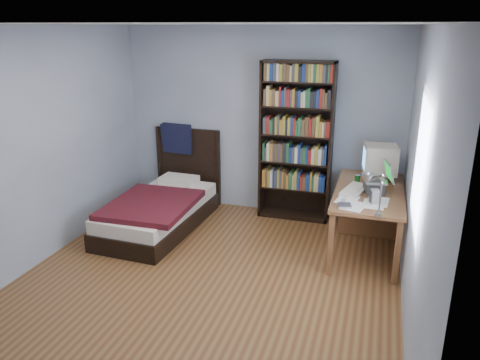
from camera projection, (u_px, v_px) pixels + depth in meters
The scene contains 14 objects.
room at pixel (207, 164), 4.39m from camera, with size 4.20×4.24×2.50m.
desk at pixel (369, 204), 5.71m from camera, with size 0.75×1.51×0.73m.
crt_monitor at pixel (379, 160), 5.53m from camera, with size 0.42×0.39×0.43m.
laptop at pixel (376, 184), 5.13m from camera, with size 0.35×0.34×0.37m.
desk_lamp at pixel (370, 183), 4.12m from camera, with size 0.21×0.46×0.55m.
keyboard at pixel (354, 190), 5.20m from camera, with size 0.19×0.48×0.03m, color beige.
speaker at pixel (375, 197), 4.81m from camera, with size 0.08×0.08×0.16m, color gray.
soda_can at pixel (357, 180), 5.43m from camera, with size 0.06×0.06×0.11m, color #07380C.
mouse at pixel (371, 182), 5.46m from camera, with size 0.06×0.10×0.03m, color silver.
phone_silver at pixel (345, 195), 5.05m from camera, with size 0.05×0.11×0.02m, color #B3B3B8.
phone_grey at pixel (343, 201), 4.90m from camera, with size 0.05×0.09×0.02m, color gray.
external_drive at pixel (344, 206), 4.75m from camera, with size 0.13×0.13×0.03m, color gray.
bookshelf at pixel (296, 142), 6.08m from camera, with size 0.93×0.30×2.08m.
bed at pixel (162, 206), 6.05m from camera, with size 1.03×2.01×1.16m.
Camera 1 is at (1.56, -3.95, 2.49)m, focal length 35.00 mm.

